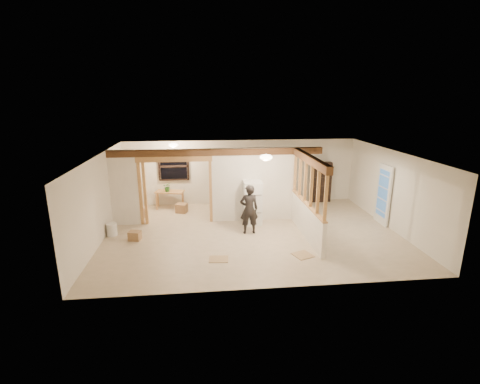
{
  "coord_description": "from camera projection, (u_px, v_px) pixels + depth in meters",
  "views": [
    {
      "loc": [
        -1.46,
        -10.05,
        4.17
      ],
      "look_at": [
        -0.34,
        0.4,
        1.23
      ],
      "focal_mm": 26.0,
      "sensor_mm": 36.0,
      "label": 1
    }
  ],
  "objects": [
    {
      "name": "ceiling_dome_main",
      "position": [
        266.0,
        157.0,
        9.78
      ],
      "size": [
        0.36,
        0.36,
        0.16
      ],
      "primitive_type": "ellipsoid",
      "color": "#FFEABF",
      "rests_on": "ceiling"
    },
    {
      "name": "ceiling_dome_util",
      "position": [
        173.0,
        145.0,
        12.17
      ],
      "size": [
        0.32,
        0.32,
        0.14
      ],
      "primitive_type": "ellipsoid",
      "color": "#FFEABF",
      "rests_on": "ceiling"
    },
    {
      "name": "work_table",
      "position": [
        170.0,
        199.0,
        13.25
      ],
      "size": [
        1.13,
        0.73,
        0.66
      ],
      "primitive_type": "cube",
      "rotation": [
        0.0,
        0.0,
        -0.21
      ],
      "color": "tan",
      "rests_on": "floor"
    },
    {
      "name": "partition_center",
      "position": [
        253.0,
        185.0,
        11.73
      ],
      "size": [
        2.8,
        0.12,
        2.5
      ],
      "primitive_type": "cube",
      "color": "white",
      "rests_on": "floor"
    },
    {
      "name": "partition_left_stub",
      "position": [
        124.0,
        188.0,
        11.29
      ],
      "size": [
        0.9,
        0.12,
        2.5
      ],
      "primitive_type": "cube",
      "color": "white",
      "rests_on": "floor"
    },
    {
      "name": "ceiling",
      "position": [
        253.0,
        154.0,
        10.22
      ],
      "size": [
        9.0,
        6.5,
        0.01
      ],
      "primitive_type": "cube",
      "color": "white"
    },
    {
      "name": "floor_panel_far",
      "position": [
        219.0,
        259.0,
        9.13
      ],
      "size": [
        0.54,
        0.45,
        0.02
      ],
      "primitive_type": "cube",
      "rotation": [
        0.0,
        0.0,
        -0.09
      ],
      "color": "tan",
      "rests_on": "floor"
    },
    {
      "name": "floor",
      "position": [
        252.0,
        233.0,
        10.9
      ],
      "size": [
        9.0,
        6.5,
        0.01
      ],
      "primitive_type": "cube",
      "color": "#CBB397",
      "rests_on": "ground"
    },
    {
      "name": "shop_vac",
      "position": [
        136.0,
        211.0,
        11.97
      ],
      "size": [
        0.55,
        0.55,
        0.65
      ],
      "primitive_type": "cylinder",
      "rotation": [
        0.0,
        0.0,
        -0.11
      ],
      "color": "#AE0F15",
      "rests_on": "floor"
    },
    {
      "name": "wall_back",
      "position": [
        241.0,
        172.0,
        13.67
      ],
      "size": [
        9.0,
        0.01,
        2.5
      ],
      "primitive_type": "cube",
      "color": "silver",
      "rests_on": "floor"
    },
    {
      "name": "wall_front",
      "position": [
        274.0,
        236.0,
        7.44
      ],
      "size": [
        9.0,
        0.01,
        2.5
      ],
      "primitive_type": "cube",
      "color": "silver",
      "rests_on": "floor"
    },
    {
      "name": "french_door",
      "position": [
        383.0,
        195.0,
        11.46
      ],
      "size": [
        0.12,
        0.86,
        2.0
      ],
      "primitive_type": "cube",
      "color": "white",
      "rests_on": "floor"
    },
    {
      "name": "pony_wall",
      "position": [
        306.0,
        220.0,
        10.54
      ],
      "size": [
        0.12,
        3.2,
        1.0
      ],
      "primitive_type": "cube",
      "color": "white",
      "rests_on": "floor"
    },
    {
      "name": "box_front",
      "position": [
        135.0,
        236.0,
        10.32
      ],
      "size": [
        0.39,
        0.34,
        0.28
      ],
      "primitive_type": "cube",
      "rotation": [
        0.0,
        0.0,
        -0.23
      ],
      "color": "#9F754D",
      "rests_on": "floor"
    },
    {
      "name": "stud_partition",
      "position": [
        308.0,
        183.0,
        10.23
      ],
      "size": [
        0.14,
        3.2,
        1.32
      ],
      "primitive_type": "cube",
      "color": "tan",
      "rests_on": "pony_wall"
    },
    {
      "name": "wall_left",
      "position": [
        100.0,
        199.0,
        10.1
      ],
      "size": [
        0.01,
        6.5,
        2.5
      ],
      "primitive_type": "cube",
      "color": "silver",
      "rests_on": "floor"
    },
    {
      "name": "refrigerator",
      "position": [
        252.0,
        203.0,
        11.52
      ],
      "size": [
        0.6,
        0.58,
        1.45
      ],
      "primitive_type": "cube",
      "color": "silver",
      "rests_on": "floor"
    },
    {
      "name": "bucket",
      "position": [
        112.0,
        229.0,
        10.65
      ],
      "size": [
        0.39,
        0.39,
        0.39
      ],
      "primitive_type": "cylinder",
      "rotation": [
        0.0,
        0.0,
        -0.3
      ],
      "color": "silver",
      "rests_on": "floor"
    },
    {
      "name": "doorway_frame",
      "position": [
        176.0,
        191.0,
        11.5
      ],
      "size": [
        2.46,
        0.14,
        2.2
      ],
      "primitive_type": "cube",
      "color": "tan",
      "rests_on": "floor"
    },
    {
      "name": "potted_plant",
      "position": [
        168.0,
        187.0,
        13.06
      ],
      "size": [
        0.35,
        0.31,
        0.35
      ],
      "primitive_type": "imported",
      "rotation": [
        0.0,
        0.0,
        -0.14
      ],
      "color": "#346125",
      "rests_on": "work_table"
    },
    {
      "name": "window_back",
      "position": [
        174.0,
        166.0,
        13.25
      ],
      "size": [
        1.12,
        0.1,
        1.1
      ],
      "primitive_type": "cube",
      "color": "black",
      "rests_on": "wall_back"
    },
    {
      "name": "bookshelf",
      "position": [
        321.0,
        182.0,
        13.92
      ],
      "size": [
        0.81,
        0.27,
        1.61
      ],
      "primitive_type": "cube",
      "color": "black",
      "rests_on": "floor"
    },
    {
      "name": "hanging_bulb",
      "position": [
        187.0,
        157.0,
        11.63
      ],
      "size": [
        0.07,
        0.07,
        0.07
      ],
      "primitive_type": "ellipsoid",
      "color": "#FFD88C",
      "rests_on": "ceiling"
    },
    {
      "name": "header_beam_back",
      "position": [
        217.0,
        152.0,
        11.3
      ],
      "size": [
        7.0,
        0.18,
        0.22
      ],
      "primitive_type": "cube",
      "color": "brown",
      "rests_on": "ceiling"
    },
    {
      "name": "header_beam_right",
      "position": [
        310.0,
        159.0,
        10.03
      ],
      "size": [
        0.18,
        3.3,
        0.22
      ],
      "primitive_type": "cube",
      "color": "brown",
      "rests_on": "ceiling"
    },
    {
      "name": "wall_right",
      "position": [
        393.0,
        190.0,
        11.02
      ],
      "size": [
        0.01,
        6.5,
        2.5
      ],
      "primitive_type": "cube",
      "color": "silver",
      "rests_on": "floor"
    },
    {
      "name": "woman",
      "position": [
        249.0,
        209.0,
        10.68
      ],
      "size": [
        0.59,
        0.4,
        1.56
      ],
      "primitive_type": "imported",
      "rotation": [
        0.0,
        0.0,
        3.2
      ],
      "color": "black",
      "rests_on": "floor"
    },
    {
      "name": "box_util_b",
      "position": [
        140.0,
        214.0,
        12.2
      ],
      "size": [
        0.41,
        0.41,
        0.31
      ],
      "primitive_type": "cube",
      "rotation": [
        0.0,
        0.0,
        -0.25
      ],
      "color": "#9F754D",
      "rests_on": "floor"
    },
    {
      "name": "floor_panel_near",
      "position": [
        303.0,
        255.0,
        9.37
      ],
      "size": [
        0.61,
        0.61,
        0.02
      ],
      "primitive_type": "cube",
      "rotation": [
        0.0,
        0.0,
        0.37
      ],
      "color": "tan",
      "rests_on": "floor"
    },
    {
      "name": "box_util_a",
      "position": [
        182.0,
        208.0,
        12.75
      ],
      "size": [
        0.47,
        0.43,
        0.33
      ],
      "primitive_type": "cube",
      "rotation": [
        0.0,
        0.0,
        -0.31
      ],
      "color": "#9F754D",
      "rests_on": "floor"
    }
  ]
}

